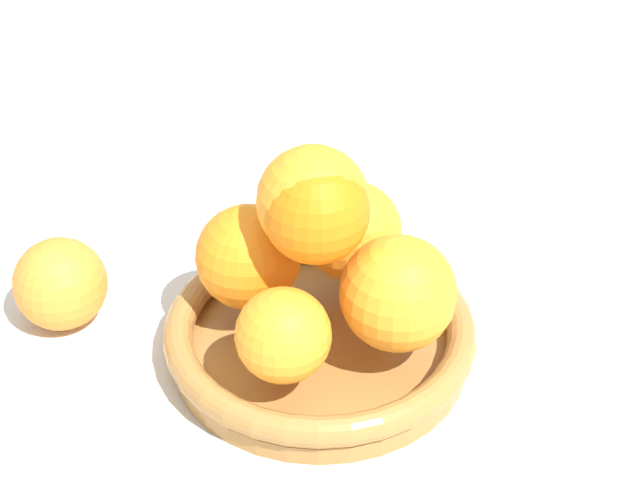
# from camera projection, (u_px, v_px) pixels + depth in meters

# --- Properties ---
(ground_plane) EXTENTS (4.00, 4.00, 0.00)m
(ground_plane) POSITION_uv_depth(u_px,v_px,m) (320.00, 355.00, 0.80)
(ground_plane) COLOR beige
(fruit_bowl) EXTENTS (0.23, 0.23, 0.04)m
(fruit_bowl) POSITION_uv_depth(u_px,v_px,m) (320.00, 336.00, 0.79)
(fruit_bowl) COLOR #A57238
(fruit_bowl) RESTS_ON ground_plane
(orange_pile) EXTENTS (0.20, 0.20, 0.14)m
(orange_pile) POSITION_uv_depth(u_px,v_px,m) (325.00, 251.00, 0.75)
(orange_pile) COLOR orange
(orange_pile) RESTS_ON fruit_bowl
(stray_orange) EXTENTS (0.07, 0.07, 0.07)m
(stray_orange) POSITION_uv_depth(u_px,v_px,m) (60.00, 284.00, 0.82)
(stray_orange) COLOR orange
(stray_orange) RESTS_ON ground_plane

